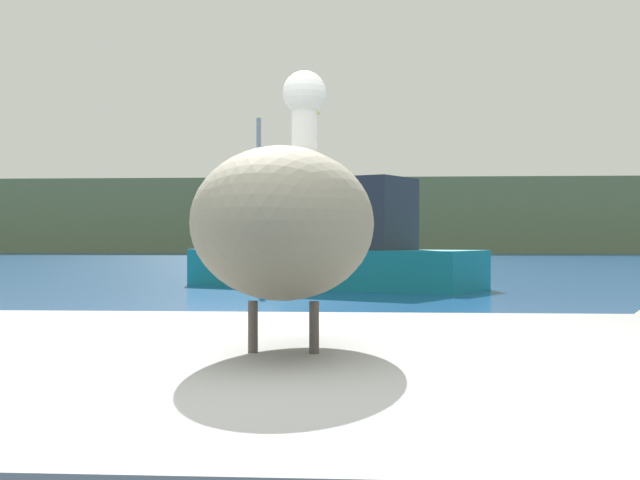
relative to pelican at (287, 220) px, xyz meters
name	(u,v)px	position (x,y,z in m)	size (l,w,h in m)	color
hillside_backdrop	(375,217)	(-0.20, 71.71, 1.78)	(140.00, 10.01, 6.07)	#6B7A51
pelican	(287,220)	(0.00, 0.00, 0.00)	(0.60, 1.35, 0.93)	slate
fishing_boat_teal	(338,249)	(-0.74, 18.53, -0.31)	(7.49, 5.37, 4.30)	teal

